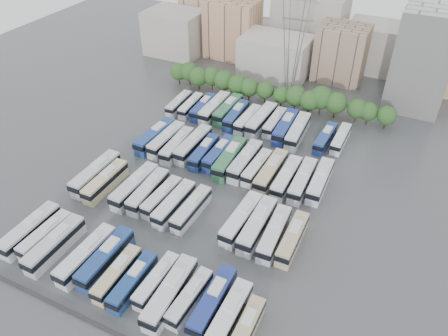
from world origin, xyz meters
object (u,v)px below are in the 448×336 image
at_px(bus_r2_s7, 230,158).
at_px(apartment_tower, 422,60).
at_px(bus_r0_s7, 133,281).
at_px(bus_r3_s10, 298,131).
at_px(bus_r0_s11, 213,301).
at_px(bus_r2_s10, 271,171).
at_px(bus_r3_s2, 203,107).
at_px(bus_r0_s12, 228,318).
at_px(bus_r1_s5, 162,197).
at_px(bus_r2_s13, 320,181).
at_px(bus_r1_s7, 191,209).
at_px(bus_r2_s4, 193,144).
at_px(bus_r3_s3, 215,108).
at_px(bus_r2_s6, 219,153).
at_px(bus_r1_s13, 292,238).
at_px(bus_r2_s3, 177,145).
at_px(bus_r3_s6, 248,119).
at_px(bus_r3_s4, 228,109).
at_px(bus_r3_s0, 179,103).
at_px(bus_r3_s8, 275,122).
at_px(bus_r1_s11, 257,225).
at_px(bus_r1_s10, 241,219).
at_px(bus_r1_s1, 105,181).
at_px(bus_r1_s6, 174,204).
at_px(bus_r3_s5, 236,115).
at_px(bus_r1_s12, 274,233).
at_px(bus_r0_s5, 106,258).
at_px(bus_r1_s3, 135,186).
at_px(bus_r3_s7, 261,119).
at_px(bus_r0_s8, 157,281).
at_px(bus_r0_s13, 245,330).
at_px(bus_r1_s4, 148,191).
at_px(bus_r2_s5, 204,152).
at_px(bus_r2_s12, 303,180).
at_px(bus_r0_s9, 170,293).
at_px(bus_r0_s0, 30,230).
at_px(bus_r2_s2, 167,139).
at_px(bus_r0_s10, 190,298).
at_px(bus_r0_s1, 46,235).
at_px(bus_r3_s9, 286,127).
at_px(bus_r2_s1, 155,136).
at_px(bus_r0_s6, 117,274).
at_px(bus_r2_s11, 286,178).
at_px(bus_r0_s2, 55,244).
at_px(bus_r3_s13, 341,138).

bearing_deg(bus_r2_s7, apartment_tower, 52.78).
xyz_separation_m(bus_r0_s7, bus_r3_s10, (9.74, 53.91, 0.35)).
relative_size(bus_r0_s11, bus_r2_s10, 0.94).
height_order(bus_r2_s7, bus_r3_s2, bus_r2_s7).
distance_m(bus_r0_s12, bus_r2_s7, 39.81).
height_order(bus_r1_s5, bus_r2_s13, bus_r2_s13).
bearing_deg(bus_r1_s7, bus_r2_s4, 119.59).
bearing_deg(bus_r3_s3, bus_r2_s6, -61.05).
distance_m(bus_r0_s7, bus_r1_s13, 28.14).
height_order(bus_r2_s3, bus_r3_s6, bus_r2_s3).
distance_m(bus_r3_s2, bus_r3_s4, 6.68).
height_order(bus_r2_s4, bus_r3_s0, bus_r2_s4).
distance_m(bus_r1_s5, bus_r3_s8, 37.63).
xyz_separation_m(bus_r1_s11, bus_r3_s0, (-36.43, 33.85, -0.38)).
xyz_separation_m(bus_r1_s10, bus_r3_s10, (-0.11, 33.54, 0.07)).
height_order(bus_r1_s1, bus_r1_s7, bus_r1_s1).
height_order(bus_r1_s6, bus_r2_s7, bus_r2_s7).
xyz_separation_m(bus_r1_s10, bus_r3_s5, (-16.68, 34.23, -0.15)).
xyz_separation_m(bus_r1_s12, bus_r2_s7, (-16.80, 17.11, 0.14)).
distance_m(bus_r0_s5, bus_r1_s3, 18.96).
relative_size(apartment_tower, bus_r2_s3, 2.07).
xyz_separation_m(bus_r1_s3, bus_r3_s3, (0.08, 35.63, 0.04)).
bearing_deg(bus_r1_s13, bus_r3_s7, 119.16).
relative_size(bus_r0_s8, bus_r1_s12, 0.84).
bearing_deg(bus_r0_s13, bus_r1_s4, 145.75).
bearing_deg(bus_r2_s5, bus_r1_s5, -93.69).
height_order(bus_r2_s5, bus_r2_s12, bus_r2_s12).
bearing_deg(bus_r0_s9, bus_r3_s2, 111.29).
bearing_deg(bus_r1_s7, bus_r1_s6, -174.83).
bearing_deg(bus_r1_s1, bus_r2_s13, 25.34).
height_order(bus_r0_s11, bus_r2_s10, bus_r2_s10).
relative_size(bus_r1_s5, bus_r3_s5, 0.93).
xyz_separation_m(bus_r1_s6, bus_r2_s3, (-9.73, 17.56, 0.03)).
distance_m(bus_r0_s0, bus_r3_s2, 53.94).
relative_size(bus_r0_s5, bus_r2_s2, 1.00).
distance_m(bus_r0_s0, bus_r0_s10, 32.82).
relative_size(bus_r1_s3, bus_r3_s5, 1.09).
bearing_deg(bus_r0_s1, bus_r3_s9, 64.98).
height_order(bus_r2_s1, bus_r3_s9, bus_r3_s9).
bearing_deg(bus_r3_s6, bus_r2_s3, -117.29).
distance_m(bus_r1_s6, bus_r2_s13, 30.17).
bearing_deg(bus_r0_s6, bus_r2_s11, 64.22).
height_order(bus_r0_s10, bus_r3_s7, bus_r3_s7).
height_order(bus_r0_s2, bus_r2_s13, bus_r0_s2).
bearing_deg(bus_r1_s5, bus_r3_s5, 92.73).
height_order(bus_r2_s12, bus_r3_s4, bus_r3_s4).
bearing_deg(bus_r0_s5, bus_r3_s13, 63.77).
distance_m(bus_r1_s12, bus_r2_s1, 40.45).
distance_m(bus_r0_s2, bus_r1_s11, 35.64).
height_order(bus_r2_s1, bus_r2_s2, bus_r2_s1).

